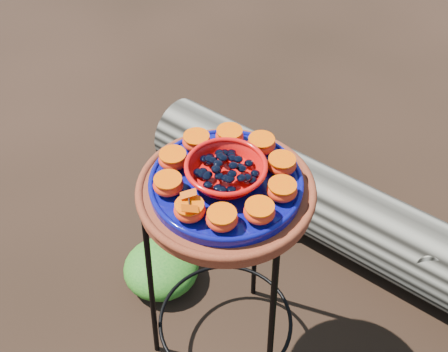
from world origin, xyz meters
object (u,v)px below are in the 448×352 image
at_px(plant_stand, 226,282).
at_px(red_bowl, 226,173).
at_px(terracotta_saucer, 226,192).
at_px(cobalt_plate, 226,184).
at_px(driftwood_log, 323,204).

distance_m(plant_stand, red_bowl, 0.43).
height_order(plant_stand, red_bowl, red_bowl).
bearing_deg(terracotta_saucer, cobalt_plate, 0.00).
bearing_deg(plant_stand, terracotta_saucer, 0.00).
bearing_deg(driftwood_log, terracotta_saucer, -100.16).
height_order(plant_stand, terracotta_saucer, terracotta_saucer).
xyz_separation_m(plant_stand, terracotta_saucer, (0.00, 0.00, 0.37)).
height_order(plant_stand, driftwood_log, plant_stand).
relative_size(plant_stand, driftwood_log, 0.49).
relative_size(cobalt_plate, red_bowl, 2.00).
xyz_separation_m(plant_stand, red_bowl, (0.00, 0.00, 0.43)).
relative_size(terracotta_saucer, red_bowl, 2.33).
xyz_separation_m(terracotta_saucer, driftwood_log, (0.11, 0.60, -0.58)).
xyz_separation_m(plant_stand, driftwood_log, (0.11, 0.60, -0.22)).
bearing_deg(driftwood_log, cobalt_plate, -100.16).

